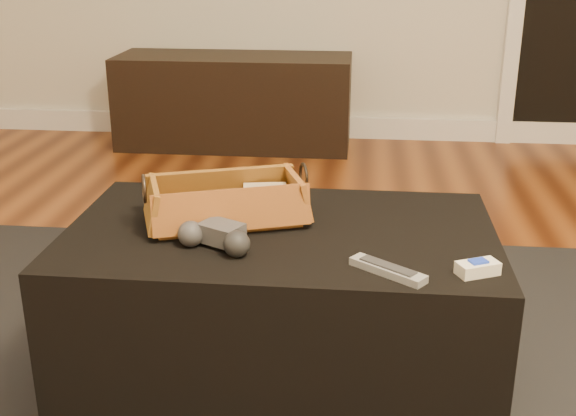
# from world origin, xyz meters

# --- Properties ---
(baseboard) EXTENTS (5.00, 0.04, 0.12)m
(baseboard) POSITION_xyz_m (0.00, 2.73, 0.06)
(baseboard) COLOR white
(baseboard) RESTS_ON floor
(media_cabinet) EXTENTS (1.25, 0.45, 0.49)m
(media_cabinet) POSITION_xyz_m (-0.63, 2.51, 0.24)
(media_cabinet) COLOR black
(media_cabinet) RESTS_ON floor
(area_rug) EXTENTS (2.60, 2.00, 0.01)m
(area_rug) POSITION_xyz_m (-0.12, 0.20, 0.01)
(area_rug) COLOR black
(area_rug) RESTS_ON floor
(ottoman) EXTENTS (1.00, 0.60, 0.42)m
(ottoman) POSITION_xyz_m (-0.12, 0.25, 0.22)
(ottoman) COLOR black
(ottoman) RESTS_ON area_rug
(tv_remote) EXTENTS (0.20, 0.13, 0.02)m
(tv_remote) POSITION_xyz_m (-0.26, 0.26, 0.46)
(tv_remote) COLOR black
(tv_remote) RESTS_ON wicker_basket
(cloth_bundle) EXTENTS (0.12, 0.09, 0.06)m
(cloth_bundle) POSITION_xyz_m (-0.16, 0.35, 0.47)
(cloth_bundle) COLOR tan
(cloth_bundle) RESTS_ON wicker_basket
(wicker_basket) EXTENTS (0.42, 0.31, 0.13)m
(wicker_basket) POSITION_xyz_m (-0.25, 0.28, 0.48)
(wicker_basket) COLOR #A66925
(wicker_basket) RESTS_ON ottoman
(game_controller) EXTENTS (0.19, 0.14, 0.06)m
(game_controller) POSITION_xyz_m (-0.24, 0.12, 0.46)
(game_controller) COLOR #3B3C3F
(game_controller) RESTS_ON ottoman
(silver_remote) EXTENTS (0.16, 0.13, 0.02)m
(silver_remote) POSITION_xyz_m (0.13, 0.04, 0.44)
(silver_remote) COLOR #979A9E
(silver_remote) RESTS_ON ottoman
(cream_gadget) EXTENTS (0.09, 0.07, 0.03)m
(cream_gadget) POSITION_xyz_m (0.31, 0.05, 0.45)
(cream_gadget) COLOR white
(cream_gadget) RESTS_ON ottoman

